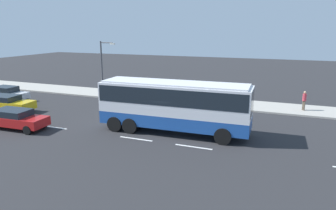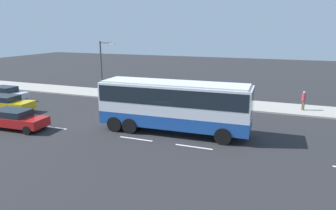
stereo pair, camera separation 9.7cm
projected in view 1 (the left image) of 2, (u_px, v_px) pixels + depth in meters
name	position (u px, v px, depth m)	size (l,w,h in m)	color
ground_plane	(158.00, 131.00, 22.16)	(120.00, 120.00, 0.00)	#28282B
sidewalk_curb	(196.00, 101.00, 30.97)	(80.00, 4.00, 0.15)	#A8A399
lane_centreline	(122.00, 137.00, 20.91)	(37.37, 0.16, 0.01)	white
coach_bus	(174.00, 102.00, 21.29)	(10.61, 2.99, 3.62)	#1E4C9E
car_yellow_taxi	(6.00, 103.00, 27.05)	(4.89, 2.31, 1.48)	gold
car_red_compact	(15.00, 118.00, 22.49)	(4.82, 2.02, 1.43)	#B21919
car_silver_hatch	(8.00, 93.00, 31.14)	(4.04, 1.85, 1.49)	silver
pedestrian_near_curb	(146.00, 89.00, 31.98)	(0.32, 0.32, 1.61)	#38334C
pedestrian_at_crossing	(304.00, 99.00, 26.97)	(0.32, 0.32, 1.71)	brown
street_lamp	(103.00, 65.00, 32.01)	(1.73, 0.24, 5.80)	#47474C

